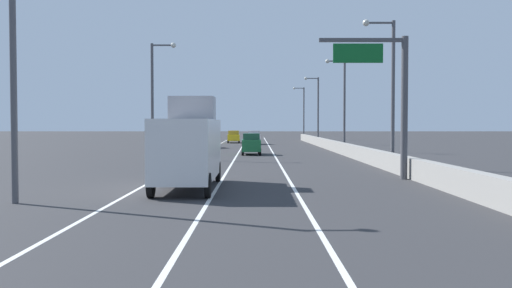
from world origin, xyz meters
The scene contains 17 objects.
ground_plane centered at (0.00, 64.00, 0.00)m, with size 320.00×320.00×0.00m, color #2D2D30.
lane_stripe_left centered at (-5.50, 55.00, 0.00)m, with size 0.16×130.00×0.00m, color silver.
lane_stripe_center centered at (-2.00, 55.00, 0.00)m, with size 0.16×130.00×0.00m, color silver.
lane_stripe_right centered at (1.50, 55.00, 0.00)m, with size 0.16×130.00×0.00m, color silver.
jersey_barrier_right centered at (8.18, 40.00, 0.55)m, with size 0.60×120.00×1.10m, color gray.
overhead_sign_gantry centered at (6.83, 27.48, 4.73)m, with size 4.68×0.36×7.50m.
lamp_post_right_second centered at (8.48, 34.83, 5.60)m, with size 2.14×0.44×9.72m.
lamp_post_right_third centered at (8.81, 57.27, 5.60)m, with size 2.14×0.44×9.72m.
lamp_post_right_fourth centered at (8.50, 79.71, 5.60)m, with size 2.14×0.44×9.72m.
lamp_post_right_fifth centered at (8.33, 102.15, 5.60)m, with size 2.14×0.44×9.72m.
lamp_post_left_near centered at (-8.78, 18.39, 5.60)m, with size 2.14×0.44×9.72m.
lamp_post_left_mid centered at (-8.66, 45.31, 5.60)m, with size 2.14×0.44×9.72m.
car_white_0 centered at (-0.52, 79.02, 0.98)m, with size 1.99×4.59×1.97m.
car_red_1 centered at (-6.20, 66.82, 0.94)m, with size 1.89×4.21×1.88m.
car_yellow_2 centered at (-3.69, 85.37, 0.95)m, with size 2.07×4.83×1.91m.
car_green_3 centered at (-0.67, 51.66, 1.01)m, with size 1.89×4.49×2.03m.
box_truck centered at (-3.25, 23.24, 1.92)m, with size 2.49×7.82×4.22m.
Camera 1 is at (-0.22, -2.27, 2.91)m, focal length 39.78 mm.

